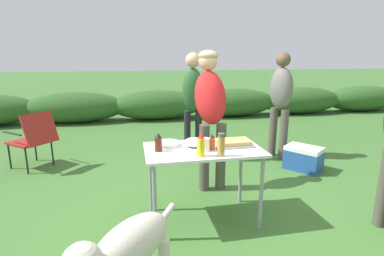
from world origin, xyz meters
name	(u,v)px	position (x,y,z in m)	size (l,w,h in m)	color
ground_plane	(203,219)	(0.00, 0.00, 0.00)	(60.00, 60.00, 0.00)	#3D6B2D
shrub_hedge	(158,105)	(0.00, 4.95, 0.37)	(14.40, 0.90, 0.74)	#2D5623
folding_table	(203,156)	(0.00, 0.00, 0.66)	(1.10, 0.64, 0.74)	silver
food_tray	(232,143)	(0.30, 0.03, 0.77)	(0.38, 0.25, 0.06)	#9E9EA3
plate_stack	(168,144)	(-0.32, 0.15, 0.76)	(0.24, 0.24, 0.04)	white
mixing_bowl	(195,142)	(-0.07, 0.08, 0.78)	(0.21, 0.21, 0.08)	silver
paper_cup_stack	(205,145)	(0.00, -0.08, 0.80)	(0.08, 0.08, 0.12)	white
bbq_sauce_bottle	(158,143)	(-0.42, 0.00, 0.82)	(0.07, 0.07, 0.17)	#562314
mustard_bottle	(201,145)	(-0.07, -0.22, 0.84)	(0.07, 0.07, 0.21)	yellow
spice_jar	(221,145)	(0.10, -0.25, 0.84)	(0.06, 0.06, 0.20)	#B2893D
hot_sauce_bottle	(212,142)	(0.07, -0.05, 0.81)	(0.06, 0.06, 0.15)	#CC4214
standing_person_in_olive_jacket	(210,104)	(0.27, 0.77, 1.04)	(0.39, 0.51, 1.66)	#4C473D
standing_person_in_gray_fleece	(193,96)	(0.25, 1.70, 1.01)	(0.33, 0.25, 1.64)	black
standing_person_with_beanie	(281,96)	(1.61, 1.59, 0.98)	(0.41, 0.46, 1.64)	#4C473D
dog	(126,252)	(-0.72, -1.09, 0.50)	(0.69, 0.74, 0.72)	beige
camp_chair_green_behind_table	(34,137)	(-2.04, 1.83, 0.47)	(0.75, 0.73, 0.83)	maroon
cooler_box	(303,158)	(1.72, 1.02, 0.17)	(0.54, 0.58, 0.34)	#234C93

